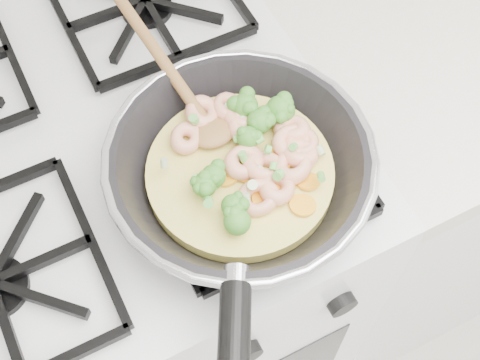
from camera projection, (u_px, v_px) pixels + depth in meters
name	position (u px, v px, depth m)	size (l,w,h in m)	color
stove	(132.00, 270.00, 1.19)	(0.60, 0.60, 0.92)	white
skillet	(241.00, 169.00, 0.72)	(0.31, 0.57, 0.10)	black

